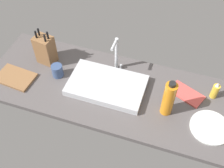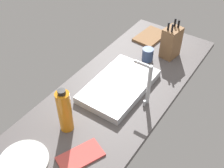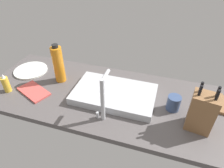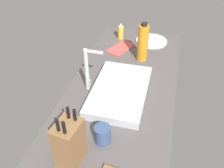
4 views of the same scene
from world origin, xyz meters
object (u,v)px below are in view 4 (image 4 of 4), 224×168
(knife_block, at_px, (69,143))
(dish_towel, at_px, (121,48))
(sink_basin, at_px, (120,91))
(dinner_plate, at_px, (151,41))
(soap_bottle, at_px, (121,32))
(faucet, at_px, (88,67))
(coffee_mug, at_px, (103,135))
(water_bottle, at_px, (143,43))

(knife_block, distance_m, dish_towel, 1.04)
(sink_basin, height_order, dinner_plate, sink_basin)
(soap_bottle, bearing_deg, sink_basin, -167.68)
(sink_basin, distance_m, dish_towel, 0.54)
(faucet, bearing_deg, coffee_mug, -152.22)
(knife_block, bearing_deg, coffee_mug, -30.45)
(knife_block, distance_m, coffee_mug, 0.19)
(knife_block, bearing_deg, dish_towel, 9.17)
(water_bottle, bearing_deg, dish_towel, 59.10)
(faucet, relative_size, soap_bottle, 2.04)
(soap_bottle, bearing_deg, faucet, 176.90)
(sink_basin, xyz_separation_m, knife_block, (-0.50, 0.10, 0.09))
(coffee_mug, bearing_deg, dinner_plate, -5.15)
(dish_towel, bearing_deg, coffee_mug, -172.49)
(water_bottle, distance_m, dinner_plate, 0.31)
(dinner_plate, relative_size, coffee_mug, 2.68)
(soap_bottle, xyz_separation_m, coffee_mug, (-1.07, -0.16, -0.01))
(faucet, xyz_separation_m, knife_block, (-0.51, -0.09, -0.04))
(sink_basin, relative_size, faucet, 1.88)
(sink_basin, distance_m, soap_bottle, 0.72)
(water_bottle, relative_size, dinner_plate, 1.12)
(knife_block, height_order, dinner_plate, knife_block)
(sink_basin, relative_size, knife_block, 1.86)
(dinner_plate, relative_size, dish_towel, 1.10)
(knife_block, height_order, dish_towel, knife_block)
(faucet, distance_m, knife_block, 0.52)
(knife_block, height_order, water_bottle, water_bottle)
(sink_basin, height_order, dish_towel, sink_basin)
(sink_basin, height_order, water_bottle, water_bottle)
(faucet, distance_m, coffee_mug, 0.44)
(dish_towel, relative_size, coffee_mug, 2.43)
(coffee_mug, bearing_deg, dish_towel, 7.51)
(sink_basin, height_order, knife_block, knife_block)
(faucet, bearing_deg, dish_towel, -8.47)
(faucet, bearing_deg, knife_block, -170.42)
(knife_block, relative_size, coffee_mug, 2.99)
(soap_bottle, bearing_deg, knife_block, -177.71)
(faucet, xyz_separation_m, soap_bottle, (0.70, -0.04, -0.10))
(soap_bottle, height_order, water_bottle, water_bottle)
(knife_block, relative_size, soap_bottle, 2.07)
(water_bottle, xyz_separation_m, dinner_plate, (0.29, -0.04, -0.13))
(knife_block, bearing_deg, soap_bottle, 11.03)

